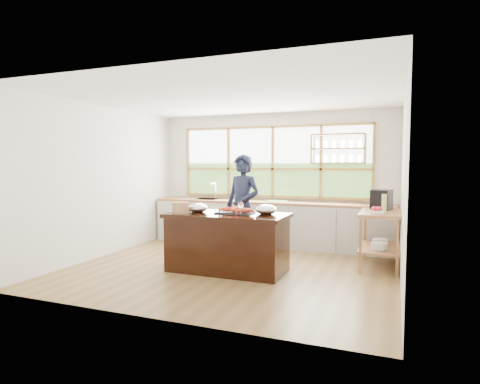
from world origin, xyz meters
The scene contains 18 objects.
ground_plane centered at (0.00, 0.00, 0.00)m, with size 5.00×5.00×0.00m, color olive.
room_shell centered at (0.02, 0.51, 1.75)m, with size 5.02×4.52×2.71m.
back_counter centered at (-0.02, 1.94, 0.45)m, with size 4.90×0.63×0.90m.
right_shelf_unit centered at (2.19, 0.89, 0.60)m, with size 0.62×1.10×0.90m.
island centered at (0.00, -0.20, 0.45)m, with size 1.85×0.90×0.90m.
cook centered at (-0.04, 0.55, 0.91)m, with size 0.66×0.44×1.82m, color #191D34.
potted_plant centered at (-0.60, 2.00, 1.04)m, with size 0.15×0.10×0.28m, color slate.
cutting_board centered at (0.18, 1.94, 0.91)m, with size 0.40×0.30×0.01m, color #77C54B.
espresso_machine centered at (2.19, 1.20, 1.07)m, with size 0.29×0.31×0.33m, color black.
wine_bottle centered at (2.24, 0.81, 1.05)m, with size 0.07×0.07×0.29m, color #ABBD5A.
fruit_bowl centered at (2.14, 0.61, 0.95)m, with size 0.22×0.22×0.11m.
slate_board centered at (0.11, -0.13, 0.91)m, with size 0.55×0.40×0.02m, color black.
lobster_pile centered at (0.13, -0.13, 0.96)m, with size 0.52×0.44×0.08m.
mixing_bowl_left centered at (-0.50, -0.21, 0.97)m, with size 0.31×0.31×0.15m, color silver.
mixing_bowl_right centered at (0.58, -0.06, 0.97)m, with size 0.32×0.32×0.16m, color silver.
wine_glass centered at (0.33, -0.48, 1.06)m, with size 0.08×0.08×0.22m.
wicker_basket centered at (-0.69, -0.42, 0.98)m, with size 0.26×0.26×0.17m, color tan.
parchment_roll centered at (-0.75, 0.01, 0.94)m, with size 0.08×0.08×0.30m, color white.
Camera 1 is at (2.40, -5.83, 1.67)m, focal length 30.00 mm.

